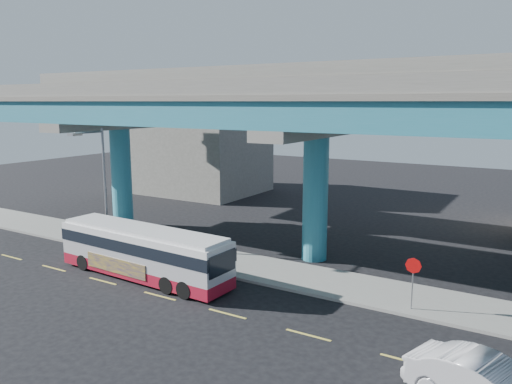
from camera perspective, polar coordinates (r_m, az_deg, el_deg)
The scene contains 9 objects.
ground at distance 23.29m, azimuth -2.87°, elevation -13.48°, with size 120.00×120.00×0.00m, color black.
sidewalk at distance 27.66m, azimuth 3.59°, elevation -9.39°, with size 70.00×4.00×0.15m, color gray.
lane_markings at distance 23.06m, azimuth -3.30°, elevation -13.72°, with size 58.00×0.12×0.01m.
viaduct at distance 29.30m, azimuth 7.11°, elevation 9.74°, with size 52.00×12.40×11.70m.
building_concrete at distance 52.72m, azimuth -6.38°, elevation 4.92°, with size 12.00×10.00×9.00m, color gray.
transit_bus at distance 27.59m, azimuth -12.77°, elevation -6.55°, with size 10.86×2.79×2.76m.
parked_car at distance 33.03m, azimuth -11.71°, elevation -5.06°, with size 3.86×2.46×1.22m, color #2C2D31.
street_lamp at distance 32.38m, azimuth -17.68°, elevation 2.21°, with size 0.50×2.49×7.61m.
stop_sign at distance 23.60m, azimuth 17.51°, elevation -8.77°, with size 0.72×0.08×2.40m.
Camera 1 is at (11.98, -17.63, 9.38)m, focal length 35.00 mm.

